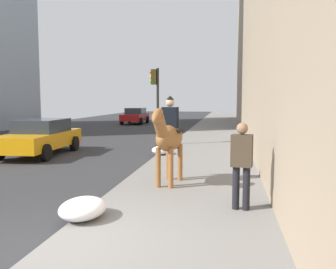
{
  "coord_description": "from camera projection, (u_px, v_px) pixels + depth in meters",
  "views": [
    {
      "loc": [
        -4.86,
        -2.72,
        2.28
      ],
      "look_at": [
        4.0,
        -1.26,
        1.4
      ],
      "focal_mm": 39.35,
      "sensor_mm": 36.0,
      "label": 1
    }
  ],
  "objects": [
    {
      "name": "sidewalk_slab",
      "position": [
        160.0,
        258.0,
        5.13
      ],
      "size": [
        120.0,
        3.61,
        0.12
      ],
      "primitive_type": "cube",
      "color": "slate",
      "rests_on": "ground"
    },
    {
      "name": "mounted_horse_near",
      "position": [
        169.0,
        136.0,
        9.19
      ],
      "size": [
        2.15,
        0.74,
        2.23
      ],
      "rotation": [
        0.0,
        0.0,
        3.02
      ],
      "color": "brown",
      "rests_on": "sidewalk_slab"
    },
    {
      "name": "pedestrian_greeting",
      "position": [
        242.0,
        160.0,
        7.09
      ],
      "size": [
        0.32,
        0.44,
        1.7
      ],
      "rotation": [
        0.0,
        0.0,
        -0.16
      ],
      "color": "black",
      "rests_on": "sidewalk_slab"
    },
    {
      "name": "car_near_lane",
      "position": [
        135.0,
        116.0,
        33.33
      ],
      "size": [
        4.16,
        1.95,
        1.44
      ],
      "rotation": [
        0.0,
        0.0,
        3.14
      ],
      "color": "maroon",
      "rests_on": "ground"
    },
    {
      "name": "car_mid_lane",
      "position": [
        40.0,
        137.0,
        14.88
      ],
      "size": [
        4.57,
        2.18,
        1.44
      ],
      "rotation": [
        0.0,
        0.0,
        3.18
      ],
      "color": "orange",
      "rests_on": "ground"
    },
    {
      "name": "traffic_light_near_curb",
      "position": [
        156.0,
        94.0,
        17.05
      ],
      "size": [
        0.2,
        0.44,
        3.68
      ],
      "color": "black",
      "rests_on": "ground"
    },
    {
      "name": "snow_pile_near",
      "position": [
        83.0,
        208.0,
        6.64
      ],
      "size": [
        1.06,
        0.82,
        0.37
      ],
      "primitive_type": "ellipsoid",
      "color": "white",
      "rests_on": "sidewalk_slab"
    },
    {
      "name": "snow_pile_far",
      "position": [
        161.0,
        150.0,
        14.3
      ],
      "size": [
        0.93,
        0.71,
        0.32
      ],
      "primitive_type": "ellipsoid",
      "color": "white",
      "rests_on": "sidewalk_slab"
    }
  ]
}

